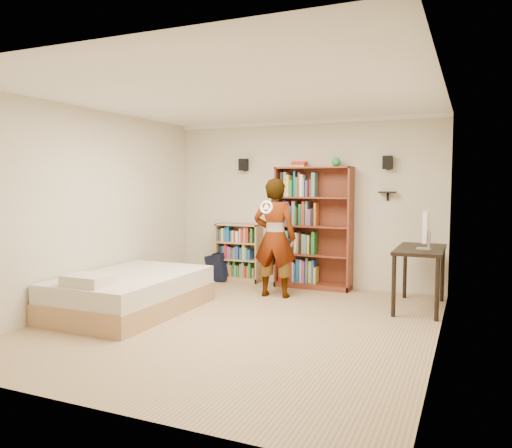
{
  "coord_description": "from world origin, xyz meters",
  "views": [
    {
      "loc": [
        2.55,
        -5.34,
        1.7
      ],
      "look_at": [
        -0.04,
        0.6,
        1.16
      ],
      "focal_mm": 35.0,
      "sensor_mm": 36.0,
      "label": 1
    }
  ],
  "objects_px": {
    "low_bookshelf": "(239,253)",
    "daybed": "(131,288)",
    "computer_desk": "(420,278)",
    "tall_bookshelf": "(313,228)",
    "person": "(275,238)"
  },
  "relations": [
    {
      "from": "low_bookshelf",
      "to": "computer_desk",
      "type": "relative_size",
      "value": 0.81
    },
    {
      "from": "computer_desk",
      "to": "tall_bookshelf",
      "type": "bearing_deg",
      "value": 157.49
    },
    {
      "from": "tall_bookshelf",
      "to": "daybed",
      "type": "xyz_separation_m",
      "value": [
        -1.76,
        -2.39,
        -0.66
      ]
    },
    {
      "from": "low_bookshelf",
      "to": "computer_desk",
      "type": "height_order",
      "value": "low_bookshelf"
    },
    {
      "from": "low_bookshelf",
      "to": "daybed",
      "type": "bearing_deg",
      "value": -99.83
    },
    {
      "from": "computer_desk",
      "to": "person",
      "type": "height_order",
      "value": "person"
    },
    {
      "from": "tall_bookshelf",
      "to": "daybed",
      "type": "distance_m",
      "value": 3.04
    },
    {
      "from": "tall_bookshelf",
      "to": "low_bookshelf",
      "type": "distance_m",
      "value": 1.43
    },
    {
      "from": "tall_bookshelf",
      "to": "low_bookshelf",
      "type": "relative_size",
      "value": 1.97
    },
    {
      "from": "tall_bookshelf",
      "to": "person",
      "type": "distance_m",
      "value": 0.89
    },
    {
      "from": "low_bookshelf",
      "to": "person",
      "type": "distance_m",
      "value": 1.37
    },
    {
      "from": "low_bookshelf",
      "to": "person",
      "type": "xyz_separation_m",
      "value": [
        1.0,
        -0.85,
        0.39
      ]
    },
    {
      "from": "tall_bookshelf",
      "to": "daybed",
      "type": "bearing_deg",
      "value": -126.4
    },
    {
      "from": "low_bookshelf",
      "to": "daybed",
      "type": "xyz_separation_m",
      "value": [
        -0.42,
        -2.42,
        -0.18
      ]
    },
    {
      "from": "daybed",
      "to": "person",
      "type": "distance_m",
      "value": 2.19
    }
  ]
}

